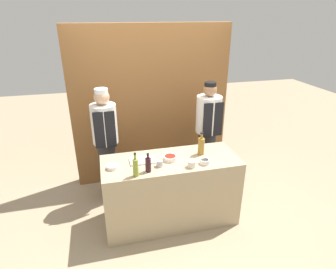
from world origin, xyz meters
TOP-DOWN VIEW (x-y plane):
  - ground_plane at (0.00, 0.00)m, footprint 14.00×14.00m
  - cabinet_wall at (0.00, 1.20)m, footprint 2.40×0.18m
  - counter at (0.00, 0.00)m, footprint 1.67×0.66m
  - sauce_bowl_red at (-0.01, 0.00)m, footprint 0.17×0.17m
  - sauce_bowl_green at (-0.70, -0.04)m, footprint 0.13×0.13m
  - sauce_bowl_white at (0.37, -0.19)m, footprint 0.11×0.11m
  - cutting_board at (-0.34, 0.05)m, footprint 0.30×0.19m
  - bottle_wine at (-0.31, -0.20)m, footprint 0.07×0.07m
  - bottle_oil at (-0.46, -0.26)m, footprint 0.06×0.06m
  - bottle_vinegar at (0.41, 0.06)m, footprint 0.08×0.08m
  - cup_steel at (-0.16, -0.12)m, footprint 0.08×0.08m
  - cup_cream at (0.19, -0.22)m, footprint 0.10×0.10m
  - chef_left at (-0.74, 0.67)m, footprint 0.34×0.34m
  - chef_right at (0.74, 0.67)m, footprint 0.36×0.36m

SIDE VIEW (x-z plane):
  - ground_plane at x=0.00m, z-range 0.00..0.00m
  - counter at x=0.00m, z-range 0.00..0.89m
  - chef_right at x=0.74m, z-range 0.07..1.71m
  - cutting_board at x=-0.34m, z-range 0.89..0.91m
  - chef_left at x=-0.74m, z-range 0.07..1.72m
  - sauce_bowl_green at x=-0.70m, z-range 0.89..0.93m
  - sauce_bowl_red at x=-0.01m, z-range 0.89..0.94m
  - sauce_bowl_white at x=0.37m, z-range 0.89..0.94m
  - cup_steel at x=-0.16m, z-range 0.89..0.96m
  - cup_cream at x=0.19m, z-range 0.89..0.96m
  - bottle_wine at x=-0.31m, z-range 0.86..1.09m
  - bottle_oil at x=-0.46m, z-range 0.85..1.14m
  - bottle_vinegar at x=0.41m, z-range 0.85..1.15m
  - cabinet_wall at x=0.00m, z-range 0.00..2.40m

